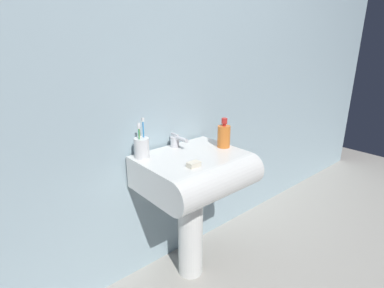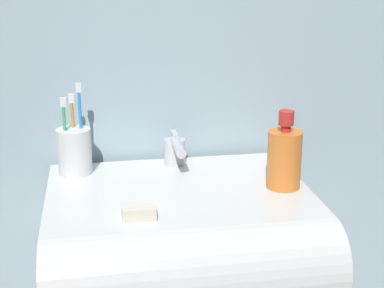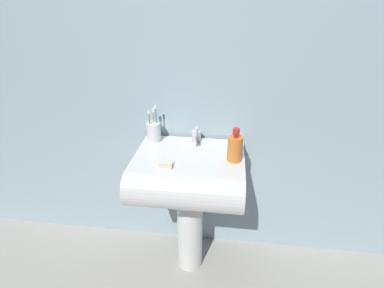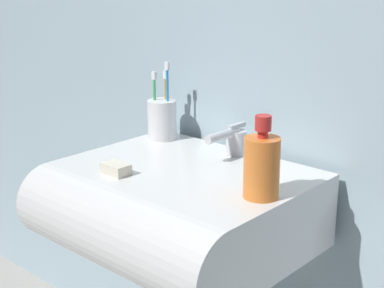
% 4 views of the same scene
% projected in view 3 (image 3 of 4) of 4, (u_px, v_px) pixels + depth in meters
% --- Properties ---
extents(ground_plane, '(6.00, 6.00, 0.00)m').
position_uv_depth(ground_plane, '(190.00, 262.00, 1.84)').
color(ground_plane, '#ADA89E').
rests_on(ground_plane, ground).
extents(wall_back, '(5.00, 0.05, 2.40)m').
position_uv_depth(wall_back, '(196.00, 55.00, 1.51)').
color(wall_back, '#9EB7C1').
rests_on(wall_back, ground).
extents(sink_pedestal, '(0.14, 0.14, 0.59)m').
position_uv_depth(sink_pedestal, '(190.00, 225.00, 1.71)').
color(sink_pedestal, white).
rests_on(sink_pedestal, ground).
extents(sink_basin, '(0.55, 0.47, 0.17)m').
position_uv_depth(sink_basin, '(188.00, 175.00, 1.48)').
color(sink_basin, white).
rests_on(sink_basin, sink_pedestal).
extents(faucet, '(0.05, 0.13, 0.08)m').
position_uv_depth(faucet, '(196.00, 136.00, 1.60)').
color(faucet, silver).
rests_on(faucet, sink_basin).
extents(toothbrush_cup, '(0.08, 0.08, 0.21)m').
position_uv_depth(toothbrush_cup, '(154.00, 131.00, 1.61)').
color(toothbrush_cup, white).
rests_on(toothbrush_cup, sink_basin).
extents(soap_bottle, '(0.07, 0.07, 0.17)m').
position_uv_depth(soap_bottle, '(235.00, 148.00, 1.42)').
color(soap_bottle, orange).
rests_on(soap_bottle, sink_basin).
extents(bar_soap, '(0.06, 0.04, 0.02)m').
position_uv_depth(bar_soap, '(166.00, 165.00, 1.38)').
color(bar_soap, silver).
rests_on(bar_soap, sink_basin).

